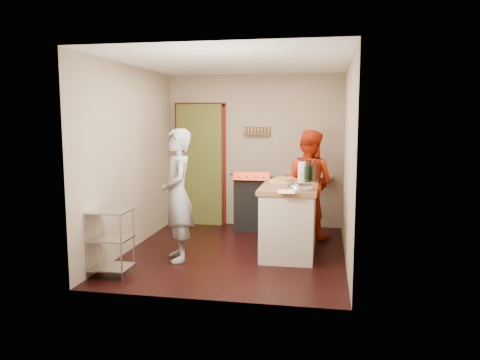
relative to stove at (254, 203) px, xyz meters
name	(u,v)px	position (x,y,z in m)	size (l,w,h in m)	color
floor	(235,252)	(-0.05, -1.42, -0.45)	(3.50, 3.50, 0.00)	black
back_wall	(219,160)	(-0.69, 0.36, 0.68)	(3.00, 0.44, 2.60)	tan
left_wall	(131,158)	(-1.55, -1.42, 0.85)	(0.04, 3.50, 2.60)	tan
right_wall	(348,162)	(1.45, -1.42, 0.85)	(0.04, 3.50, 2.60)	tan
ceiling	(235,61)	(-0.05, -1.42, 2.16)	(3.00, 3.50, 0.02)	white
stove	(254,203)	(0.00, 0.00, 0.00)	(0.60, 0.63, 1.00)	black
wire_shelving	(110,239)	(-1.33, -2.62, -0.01)	(0.48, 0.40, 0.80)	silver
island	(289,218)	(0.70, -1.33, 0.05)	(0.75, 1.41, 1.27)	beige
person_stripe	(178,195)	(-0.73, -1.88, 0.42)	(0.63, 0.41, 1.73)	#B9BABE
person_red	(308,184)	(0.91, -0.36, 0.39)	(0.82, 0.64, 1.68)	#B1260B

